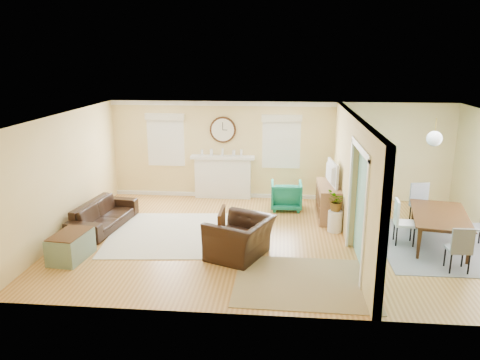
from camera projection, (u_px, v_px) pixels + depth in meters
name	position (u px, v px, depth m)	size (l,w,h in m)	color
floor	(276.00, 239.00, 9.86)	(9.00, 9.00, 0.00)	#AA6E2F
wall_back	(279.00, 151.00, 12.40)	(9.00, 0.02, 2.60)	#DFBF73
wall_front	(275.00, 234.00, 6.63)	(9.00, 0.02, 2.60)	#DFBF73
wall_left	(65.00, 175.00, 9.92)	(0.02, 6.00, 2.60)	#DFBF73
ceiling	(279.00, 116.00, 9.18)	(9.00, 6.00, 0.02)	white
partition	(351.00, 176.00, 9.64)	(0.17, 6.00, 2.60)	#DFBF73
fireplace	(223.00, 176.00, 12.60)	(1.70, 0.30, 1.17)	white
wall_clock	(223.00, 130.00, 12.36)	(0.70, 0.07, 0.70)	#442410
window_left	(166.00, 136.00, 12.54)	(1.05, 0.13, 1.42)	white
window_right	(281.00, 138.00, 12.26)	(1.05, 0.13, 1.42)	white
pendant	(434.00, 139.00, 9.02)	(0.30, 0.30, 0.55)	gold
rug_cream	(181.00, 234.00, 10.15)	(3.07, 2.66, 0.02)	beige
rug_jute	(305.00, 282.00, 8.00)	(2.39, 1.95, 0.01)	tan
rug_grey	(439.00, 245.00, 9.58)	(2.39, 2.98, 0.01)	gray
sofa	(104.00, 215.00, 10.49)	(2.02, 0.79, 0.59)	black
eames_chair	(240.00, 238.00, 8.93)	(1.18, 1.03, 0.77)	black
green_chair	(286.00, 195.00, 11.73)	(0.76, 0.78, 0.71)	#186A4D
trunk	(71.00, 246.00, 8.85)	(0.64, 0.95, 0.52)	gray
credenza	(328.00, 201.00, 11.13)	(0.49, 1.44, 0.80)	#A8794D
tv	(329.00, 173.00, 10.96)	(0.98, 0.13, 0.57)	black
garden_stool	(335.00, 221.00, 10.26)	(0.32, 0.32, 0.47)	white
potted_plant	(336.00, 201.00, 10.13)	(0.42, 0.36, 0.47)	#337F33
dining_table	(440.00, 230.00, 9.49)	(1.89, 1.05, 0.66)	#442410
dining_chair_n	(423.00, 202.00, 10.44)	(0.51, 0.51, 0.98)	gray
dining_chair_s	(459.00, 244.00, 8.30)	(0.38, 0.38, 0.87)	gray
dining_chair_w	(405.00, 219.00, 9.49)	(0.44, 0.44, 0.94)	white
dining_chair_e	(477.00, 223.00, 9.34)	(0.41, 0.41, 0.89)	gray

